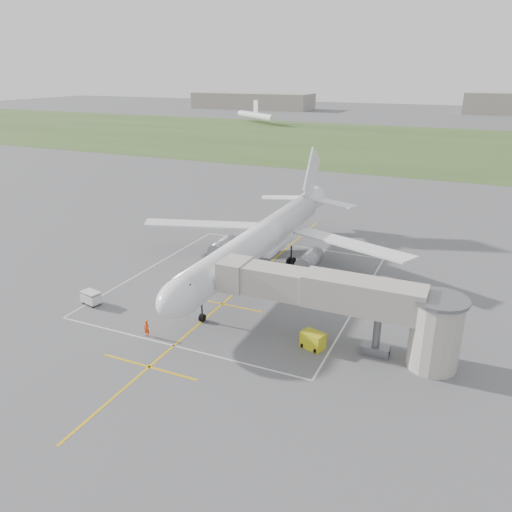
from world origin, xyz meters
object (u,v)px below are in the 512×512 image
at_px(ramp_worker_nose, 147,328).
at_px(ramp_worker_wing, 242,257).
at_px(gpu_unit, 313,340).
at_px(baggage_cart, 91,298).
at_px(airliner, 260,240).
at_px(jet_bridge, 354,304).

distance_m(ramp_worker_nose, ramp_worker_wing, 21.86).
height_order(gpu_unit, ramp_worker_wing, ramp_worker_wing).
xyz_separation_m(gpu_unit, ramp_worker_nose, (-15.76, -4.66, 0.06)).
bearing_deg(baggage_cart, airliner, 63.03).
xyz_separation_m(airliner, ramp_worker_nose, (-3.44, -20.25, -3.54)).
distance_m(jet_bridge, ramp_worker_wing, 25.18).
xyz_separation_m(airliner, jet_bridge, (15.72, -14.25, 0.35)).
bearing_deg(jet_bridge, ramp_worker_wing, 140.39).
relative_size(baggage_cart, ramp_worker_nose, 1.43).
bearing_deg(ramp_worker_wing, gpu_unit, -166.79).
height_order(baggage_cart, ramp_worker_nose, ramp_worker_nose).
bearing_deg(ramp_worker_nose, ramp_worker_wing, 87.51).
distance_m(baggage_cart, ramp_worker_wing, 21.03).
relative_size(gpu_unit, baggage_cart, 1.01).
distance_m(airliner, ramp_worker_wing, 5.18).
xyz_separation_m(gpu_unit, ramp_worker_wing, (-15.77, 17.20, 0.08)).
bearing_deg(gpu_unit, baggage_cart, -160.70).
bearing_deg(ramp_worker_nose, jet_bridge, 14.89).
bearing_deg(gpu_unit, ramp_worker_wing, 148.97).
bearing_deg(airliner, baggage_cart, -128.65).
xyz_separation_m(ramp_worker_nose, ramp_worker_wing, (-0.00, 21.86, 0.02)).
bearing_deg(ramp_worker_nose, airliner, 77.86).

